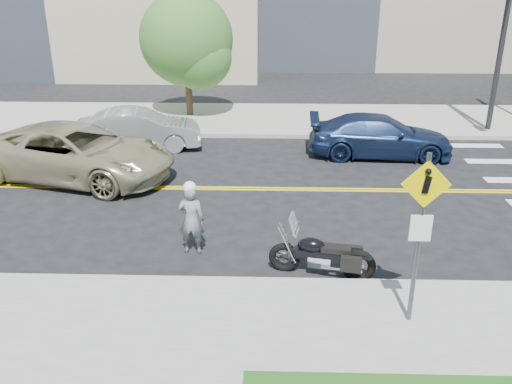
{
  "coord_description": "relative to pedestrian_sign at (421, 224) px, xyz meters",
  "views": [
    {
      "loc": [
        1.81,
        -14.16,
        5.69
      ],
      "look_at": [
        1.48,
        -3.17,
        1.2
      ],
      "focal_mm": 38.0,
      "sensor_mm": 36.0,
      "label": 1
    }
  ],
  "objects": [
    {
      "name": "ground_plane",
      "position": [
        -4.2,
        6.31,
        -1.96
      ],
      "size": [
        120.0,
        120.0,
        0.0
      ],
      "primitive_type": "plane",
      "color": "black",
      "rests_on": "ground"
    },
    {
      "name": "sidewalk_near",
      "position": [
        -4.2,
        -1.19,
        -1.89
      ],
      "size": [
        60.0,
        5.0,
        0.15
      ],
      "primitive_type": "cube",
      "color": "#9E9B91",
      "rests_on": "ground_plane"
    },
    {
      "name": "motorcycle",
      "position": [
        -1.35,
        1.71,
        -1.33
      ],
      "size": [
        2.15,
        1.02,
        1.26
      ],
      "primitive_type": null,
      "rotation": [
        0.0,
        0.0,
        -0.19
      ],
      "color": "black",
      "rests_on": "ground"
    },
    {
      "name": "pedestrian_sign",
      "position": [
        0.0,
        0.0,
        0.0
      ],
      "size": [
        0.78,
        0.08,
        3.0
      ],
      "color": "#4C4C51",
      "rests_on": "sidewalk_near"
    },
    {
      "name": "tree_far_a",
      "position": [
        -5.81,
        14.22,
        1.24
      ],
      "size": [
        3.71,
        3.71,
        5.06
      ],
      "rotation": [
        0.0,
        0.0,
        -0.26
      ],
      "color": "#382619",
      "rests_on": "ground"
    },
    {
      "name": "parked_car_blue",
      "position": [
        1.17,
        9.43,
        -1.29
      ],
      "size": [
        4.73,
        2.09,
        1.35
      ],
      "primitive_type": "imported",
      "rotation": [
        0.0,
        0.0,
        1.53
      ],
      "color": "navy",
      "rests_on": "ground"
    },
    {
      "name": "suv",
      "position": [
        -8.08,
        6.99,
        -1.16
      ],
      "size": [
        6.25,
        4.09,
        1.6
      ],
      "primitive_type": "imported",
      "rotation": [
        0.0,
        0.0,
        1.3
      ],
      "color": "#BBB089",
      "rests_on": "ground"
    },
    {
      "name": "motorcyclist",
      "position": [
        -4.08,
        2.57,
        -1.14
      ],
      "size": [
        0.59,
        0.41,
        1.65
      ],
      "rotation": [
        0.0,
        0.0,
        3.08
      ],
      "color": "#9A9B9E",
      "rests_on": "ground"
    },
    {
      "name": "parked_car_silver",
      "position": [
        -6.93,
        9.91,
        -1.27
      ],
      "size": [
        4.37,
        2.12,
        1.38
      ],
      "primitive_type": "imported",
      "rotation": [
        0.0,
        0.0,
        1.73
      ],
      "color": "#B4B8BD",
      "rests_on": "ground"
    },
    {
      "name": "sidewalk_far",
      "position": [
        -4.2,
        13.81,
        -1.89
      ],
      "size": [
        60.0,
        5.0,
        0.15
      ],
      "primitive_type": "cube",
      "color": "#9E9B91",
      "rests_on": "ground_plane"
    }
  ]
}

